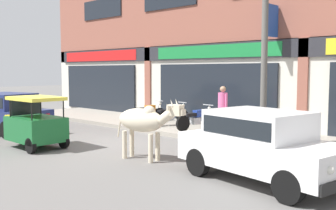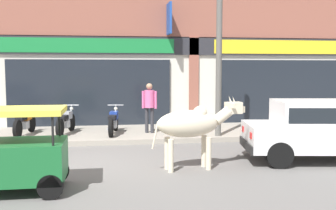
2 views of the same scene
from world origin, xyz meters
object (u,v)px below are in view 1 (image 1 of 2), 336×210
at_px(cow, 144,121).
at_px(car_1, 261,142).
at_px(utility_pole, 264,49).
at_px(auto_rickshaw, 35,125).
at_px(motorcycle_1, 170,115).
at_px(motorcycle_2, 196,119).
at_px(motorcycle_0, 147,113).
at_px(car_0, 5,111).
at_px(pedestrian, 223,104).

distance_m(cow, car_1, 3.18).
distance_m(car_1, utility_pole, 3.96).
bearing_deg(cow, car_1, 5.91).
bearing_deg(auto_rickshaw, motorcycle_1, 86.24).
bearing_deg(motorcycle_2, motorcycle_0, 176.21).
bearing_deg(auto_rickshaw, car_0, 170.03).
relative_size(auto_rickshaw, utility_pole, 0.37).
bearing_deg(motorcycle_0, motorcycle_2, -3.79).
distance_m(motorcycle_0, motorcycle_2, 2.75).
relative_size(car_0, car_1, 1.01).
height_order(car_0, motorcycle_1, car_0).
relative_size(cow, car_1, 0.57).
relative_size(cow, utility_pole, 0.39).
relative_size(car_0, utility_pole, 0.70).
bearing_deg(cow, utility_pole, 65.19).
bearing_deg(utility_pole, pedestrian, 156.84).
distance_m(cow, utility_pole, 4.06).
xyz_separation_m(car_0, motorcycle_0, (2.43, 4.84, -0.27)).
relative_size(car_1, auto_rickshaw, 1.89).
height_order(cow, motorcycle_2, cow).
bearing_deg(car_1, motorcycle_1, 147.61).
bearing_deg(utility_pole, motorcycle_1, 167.01).
height_order(cow, motorcycle_0, cow).
distance_m(car_0, utility_pole, 9.42).
bearing_deg(car_0, motorcycle_0, 63.34).
xyz_separation_m(cow, utility_pole, (1.51, 3.26, 1.88)).
bearing_deg(motorcycle_0, car_0, -116.66).
height_order(motorcycle_0, motorcycle_2, same).
xyz_separation_m(motorcycle_0, pedestrian, (3.89, -0.17, 0.60)).
distance_m(cow, auto_rickshaw, 3.72).
bearing_deg(utility_pole, car_1, -60.66).
bearing_deg(motorcycle_2, car_0, -137.98).
xyz_separation_m(motorcycle_0, utility_pole, (5.93, -1.04, 2.34)).
relative_size(pedestrian, utility_pole, 0.29).
relative_size(cow, motorcycle_1, 1.19).
xyz_separation_m(motorcycle_2, pedestrian, (1.15, 0.01, 0.60)).
bearing_deg(auto_rickshaw, pedestrian, 60.23).
bearing_deg(car_0, motorcycle_2, 42.02).
distance_m(car_0, pedestrian, 7.87).
relative_size(motorcycle_0, utility_pole, 0.33).
xyz_separation_m(auto_rickshaw, utility_pole, (5.04, 4.38, 2.22)).
height_order(car_0, car_1, same).
relative_size(auto_rickshaw, motorcycle_1, 1.11).
height_order(pedestrian, utility_pole, utility_pole).
bearing_deg(motorcycle_1, motorcycle_2, -8.40).
xyz_separation_m(motorcycle_0, motorcycle_1, (1.25, 0.04, 0.00)).
bearing_deg(car_0, car_1, 4.92).
xyz_separation_m(car_0, auto_rickshaw, (3.32, -0.58, -0.15)).
distance_m(car_1, motorcycle_2, 6.16).
bearing_deg(motorcycle_1, pedestrian, -4.52).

